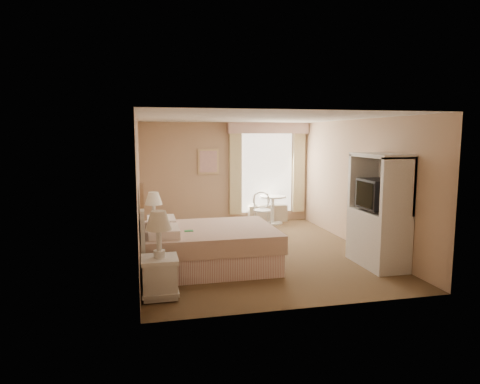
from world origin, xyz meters
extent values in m
cube|color=brown|center=(0.00, 0.00, 0.00)|extent=(4.20, 5.50, 0.01)
cube|color=silver|center=(0.00, 0.00, 2.50)|extent=(4.20, 5.50, 0.01)
cube|color=tan|center=(0.00, 2.75, 1.25)|extent=(4.20, 0.01, 2.50)
cube|color=tan|center=(0.00, -2.75, 1.25)|extent=(4.20, 0.01, 2.50)
cube|color=tan|center=(-2.10, 0.00, 1.25)|extent=(0.01, 5.50, 2.50)
cube|color=tan|center=(2.10, 0.00, 1.25)|extent=(0.01, 5.50, 2.50)
cube|color=white|center=(1.05, 2.72, 1.25)|extent=(1.30, 0.02, 2.00)
cube|color=beige|center=(0.22, 2.67, 1.25)|extent=(0.30, 0.08, 2.05)
cube|color=beige|center=(1.88, 2.67, 1.25)|extent=(0.30, 0.08, 2.05)
cube|color=tan|center=(1.05, 2.63, 2.37)|extent=(2.05, 0.20, 0.28)
cube|color=beige|center=(1.05, 2.63, 0.21)|extent=(1.00, 0.22, 0.42)
cube|color=#DAB686|center=(-0.45, 2.72, 1.55)|extent=(0.52, 0.03, 0.62)
cube|color=beige|center=(-0.45, 2.70, 1.55)|extent=(0.42, 0.02, 0.52)
cube|color=tan|center=(-1.00, -0.74, 0.19)|extent=(2.16, 1.65, 0.37)
cube|color=beige|center=(-1.00, -0.74, 0.52)|extent=(2.23, 1.71, 0.29)
cube|color=white|center=(-1.74, -1.14, 0.72)|extent=(0.46, 0.64, 0.14)
cube|color=white|center=(-1.74, -0.35, 0.72)|extent=(0.46, 0.64, 0.14)
cube|color=green|center=(-1.33, -0.90, 0.66)|extent=(0.14, 0.10, 0.01)
cube|color=silver|center=(-2.05, -0.74, 0.57)|extent=(0.06, 1.75, 1.13)
cylinder|color=#9B7052|center=(-2.05, -0.74, 0.67)|extent=(0.05, 1.55, 1.55)
cube|color=white|center=(-1.84, -1.98, 0.26)|extent=(0.45, 0.45, 0.49)
cube|color=white|center=(-1.84, -1.98, 0.54)|extent=(0.49, 0.49, 0.06)
cube|color=white|center=(-1.84, -1.98, 0.10)|extent=(0.49, 0.49, 0.05)
cylinder|color=silver|center=(-1.84, -1.98, 0.61)|extent=(0.16, 0.16, 0.10)
cylinder|color=silver|center=(-1.84, -1.98, 0.81)|extent=(0.07, 0.07, 0.39)
cone|color=silver|center=(-1.84, -1.98, 1.07)|extent=(0.35, 0.35, 0.25)
cube|color=white|center=(-1.84, 0.51, 0.25)|extent=(0.42, 0.42, 0.46)
cube|color=white|center=(-1.84, 0.51, 0.50)|extent=(0.46, 0.46, 0.05)
cube|color=white|center=(-1.84, 0.51, 0.09)|extent=(0.46, 0.46, 0.05)
cylinder|color=silver|center=(-1.84, 0.51, 0.58)|extent=(0.15, 0.15, 0.09)
cylinder|color=silver|center=(-1.84, 0.51, 0.76)|extent=(0.06, 0.06, 0.37)
cone|color=silver|center=(-1.84, 0.51, 1.01)|extent=(0.33, 0.33, 0.24)
cylinder|color=silver|center=(1.11, 2.40, 0.01)|extent=(0.49, 0.49, 0.03)
cylinder|color=silver|center=(1.11, 2.40, 0.35)|extent=(0.08, 0.08, 0.66)
cylinder|color=white|center=(1.11, 2.40, 0.68)|extent=(0.66, 0.66, 0.04)
cylinder|color=silver|center=(0.51, 1.71, 0.21)|extent=(0.03, 0.03, 0.43)
cylinder|color=silver|center=(0.83, 1.68, 0.21)|extent=(0.03, 0.03, 0.43)
cylinder|color=silver|center=(0.54, 2.03, 0.21)|extent=(0.03, 0.03, 0.43)
cylinder|color=silver|center=(0.86, 2.00, 0.21)|extent=(0.03, 0.03, 0.43)
cylinder|color=white|center=(0.68, 1.85, 0.44)|extent=(0.46, 0.46, 0.04)
torus|color=silver|center=(0.70, 1.99, 0.67)|extent=(0.42, 0.14, 0.41)
cylinder|color=silver|center=(0.54, 2.03, 0.62)|extent=(0.03, 0.03, 0.38)
cylinder|color=silver|center=(0.86, 2.00, 0.62)|extent=(0.03, 0.03, 0.38)
cube|color=white|center=(1.81, -1.31, 0.47)|extent=(0.57, 1.14, 0.93)
cube|color=white|center=(1.81, -1.83, 1.40)|extent=(0.57, 0.08, 0.93)
cube|color=white|center=(1.81, -0.78, 1.40)|extent=(0.57, 0.08, 0.93)
cube|color=white|center=(1.81, -1.31, 1.86)|extent=(0.57, 1.14, 0.06)
cube|color=white|center=(2.07, -1.31, 1.40)|extent=(0.04, 1.14, 0.93)
cube|color=black|center=(1.78, -1.31, 1.22)|extent=(0.50, 0.62, 0.50)
cube|color=black|center=(1.54, -1.31, 1.22)|extent=(0.02, 0.52, 0.41)
camera|label=1|loc=(-2.03, -7.65, 2.20)|focal=32.00mm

